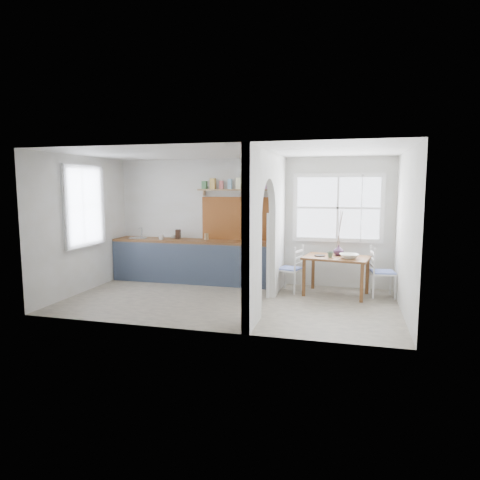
% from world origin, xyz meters
% --- Properties ---
extents(floor, '(5.80, 3.20, 0.01)m').
position_xyz_m(floor, '(0.00, 0.00, 0.00)').
color(floor, gray).
rests_on(floor, ground).
extents(ceiling, '(5.80, 3.20, 0.01)m').
position_xyz_m(ceiling, '(0.00, 0.00, 2.60)').
color(ceiling, beige).
rests_on(ceiling, walls).
extents(walls, '(5.81, 3.21, 2.60)m').
position_xyz_m(walls, '(0.00, 0.00, 1.30)').
color(walls, beige).
rests_on(walls, floor).
extents(partition, '(0.12, 3.20, 2.60)m').
position_xyz_m(partition, '(0.70, 0.06, 1.45)').
color(partition, beige).
rests_on(partition, floor).
extents(kitchen_window, '(0.10, 1.16, 1.50)m').
position_xyz_m(kitchen_window, '(-2.87, 0.00, 1.65)').
color(kitchen_window, white).
rests_on(kitchen_window, walls).
extents(nook_window, '(1.76, 0.10, 1.30)m').
position_xyz_m(nook_window, '(1.80, 1.56, 1.60)').
color(nook_window, white).
rests_on(nook_window, walls).
extents(counter, '(3.50, 0.60, 0.90)m').
position_xyz_m(counter, '(-1.13, 1.33, 0.46)').
color(counter, brown).
rests_on(counter, floor).
extents(sink, '(0.40, 0.40, 0.02)m').
position_xyz_m(sink, '(-2.43, 1.30, 0.89)').
color(sink, '#B6BDC6').
rests_on(sink, counter).
extents(backsplash, '(1.65, 0.03, 0.90)m').
position_xyz_m(backsplash, '(-0.20, 1.58, 1.35)').
color(backsplash, brown).
rests_on(backsplash, walls).
extents(shelf, '(1.75, 0.20, 0.21)m').
position_xyz_m(shelf, '(-0.20, 1.49, 2.01)').
color(shelf, '#A5794E').
rests_on(shelf, walls).
extents(pendant_lamp, '(0.26, 0.26, 0.16)m').
position_xyz_m(pendant_lamp, '(0.15, 1.15, 1.88)').
color(pendant_lamp, beige).
rests_on(pendant_lamp, ceiling).
extents(utensil_rail, '(0.02, 0.50, 0.02)m').
position_xyz_m(utensil_rail, '(0.61, 0.90, 1.45)').
color(utensil_rail, '#B6BDC6').
rests_on(utensil_rail, partition).
extents(dining_table, '(1.28, 0.96, 0.73)m').
position_xyz_m(dining_table, '(1.82, 0.92, 0.36)').
color(dining_table, brown).
rests_on(dining_table, floor).
extents(chair_left, '(0.51, 0.51, 0.90)m').
position_xyz_m(chair_left, '(0.94, 0.99, 0.45)').
color(chair_left, silver).
rests_on(chair_left, floor).
extents(chair_right, '(0.48, 0.48, 0.93)m').
position_xyz_m(chair_right, '(2.65, 1.02, 0.46)').
color(chair_right, silver).
rests_on(chair_right, floor).
extents(kettle, '(0.25, 0.23, 0.25)m').
position_xyz_m(kettle, '(0.23, 1.20, 1.02)').
color(kettle, silver).
rests_on(kettle, counter).
extents(mug_a, '(0.16, 0.16, 0.12)m').
position_xyz_m(mug_a, '(-1.81, 1.14, 0.96)').
color(mug_a, silver).
rests_on(mug_a, counter).
extents(mug_b, '(0.12, 0.12, 0.08)m').
position_xyz_m(mug_b, '(-1.64, 1.40, 0.94)').
color(mug_b, silver).
rests_on(mug_b, counter).
extents(knife_block, '(0.11, 0.14, 0.20)m').
position_xyz_m(knife_block, '(-1.52, 1.39, 1.00)').
color(knife_block, '#432A1E').
rests_on(knife_block, counter).
extents(jar, '(0.09, 0.09, 0.14)m').
position_xyz_m(jar, '(-0.87, 1.35, 0.97)').
color(jar, '#997B52').
rests_on(jar, counter).
extents(towel_magenta, '(0.02, 0.03, 0.60)m').
position_xyz_m(towel_magenta, '(0.58, 0.99, 0.28)').
color(towel_magenta, '#A5244F').
rests_on(towel_magenta, counter).
extents(towel_orange, '(0.02, 0.03, 0.51)m').
position_xyz_m(towel_orange, '(0.58, 0.94, 0.25)').
color(towel_orange, orange).
rests_on(towel_orange, counter).
extents(bowl, '(0.40, 0.40, 0.08)m').
position_xyz_m(bowl, '(2.05, 0.78, 0.77)').
color(bowl, white).
rests_on(bowl, dining_table).
extents(table_cup, '(0.14, 0.14, 0.11)m').
position_xyz_m(table_cup, '(1.71, 0.80, 0.78)').
color(table_cup, '#536F56').
rests_on(table_cup, dining_table).
extents(plate, '(0.21, 0.21, 0.02)m').
position_xyz_m(plate, '(1.51, 0.92, 0.73)').
color(plate, black).
rests_on(plate, dining_table).
extents(vase, '(0.24, 0.24, 0.20)m').
position_xyz_m(vase, '(1.85, 1.10, 0.83)').
color(vase, '#492B4D').
rests_on(vase, dining_table).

